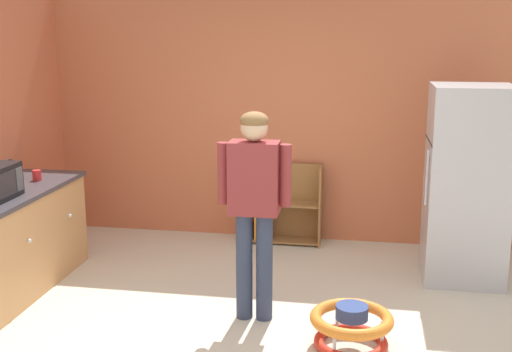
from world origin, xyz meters
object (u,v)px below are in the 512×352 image
(standing_person, at_px, (254,197))
(red_cup, at_px, (37,175))
(bookshelf, at_px, (280,209))
(clear_bottle, at_px, (12,176))
(yellow_cup, at_px, (4,177))
(baby_walker, at_px, (351,326))
(refrigerator, at_px, (467,184))

(standing_person, distance_m, red_cup, 2.22)
(bookshelf, height_order, clear_bottle, clear_bottle)
(yellow_cup, bearing_deg, clear_bottle, -40.74)
(clear_bottle, relative_size, red_cup, 2.59)
(bookshelf, bearing_deg, standing_person, -88.17)
(standing_person, height_order, baby_walker, standing_person)
(refrigerator, distance_m, red_cup, 3.90)
(clear_bottle, bearing_deg, refrigerator, 11.50)
(refrigerator, height_order, clear_bottle, refrigerator)
(clear_bottle, bearing_deg, standing_person, -9.18)
(refrigerator, distance_m, standing_person, 2.09)
(clear_bottle, relative_size, yellow_cup, 2.59)
(bookshelf, xyz_separation_m, standing_person, (0.06, -1.92, 0.64))
(bookshelf, bearing_deg, baby_walker, -69.84)
(standing_person, relative_size, clear_bottle, 6.74)
(yellow_cup, height_order, red_cup, same)
(refrigerator, relative_size, bookshelf, 2.09)
(standing_person, xyz_separation_m, baby_walker, (0.77, -0.35, -0.84))
(bookshelf, height_order, standing_person, standing_person)
(standing_person, bearing_deg, bookshelf, 91.83)
(baby_walker, height_order, clear_bottle, clear_bottle)
(baby_walker, relative_size, clear_bottle, 2.46)
(refrigerator, distance_m, bookshelf, 2.02)
(baby_walker, distance_m, yellow_cup, 3.37)
(standing_person, distance_m, yellow_cup, 2.44)
(refrigerator, height_order, standing_person, refrigerator)
(bookshelf, distance_m, red_cup, 2.51)
(bookshelf, xyz_separation_m, red_cup, (-2.07, -1.30, 0.59))
(standing_person, relative_size, red_cup, 17.45)
(baby_walker, bearing_deg, refrigerator, 57.71)
(yellow_cup, bearing_deg, standing_person, -11.83)
(bookshelf, relative_size, yellow_cup, 8.95)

